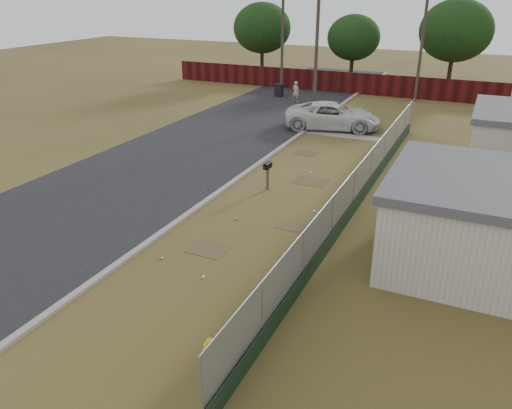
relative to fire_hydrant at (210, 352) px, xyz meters
The scene contains 12 objects.
ground 10.40m from the fire_hydrant, 102.31° to the left, with size 120.00×120.00×0.00m, color brown.
street 20.30m from the fire_hydrant, 116.24° to the left, with size 15.10×60.00×0.12m.
chainlink_fence 11.23m from the fire_hydrant, 85.37° to the left, with size 0.10×27.06×2.02m.
privacy_fence 36.11m from the fire_hydrant, 103.15° to the left, with size 30.00×0.12×1.80m, color #490F10.
utility_poles 31.67m from the fire_hydrant, 100.80° to the left, with size 12.60×8.24×9.00m.
horizon_trees 34.01m from the fire_hydrant, 92.34° to the left, with size 33.32×31.94×7.78m.
fire_hydrant is the anchor object (origin of this frame).
mailbox 11.81m from the fire_hydrant, 106.71° to the left, with size 0.24×0.58×1.33m.
pickup_truck 23.31m from the fire_hydrant, 99.46° to the left, with size 2.84×6.16×1.71m, color silver.
pedestrian 31.08m from the fire_hydrant, 106.80° to the left, with size 0.61×0.40×1.66m, color #BCAF8A.
trash_bin 33.25m from the fire_hydrant, 109.50° to the left, with size 0.70×0.75×1.05m.
scattered_litter 8.19m from the fire_hydrant, 107.66° to the left, with size 3.62×10.89×0.07m.
Camera 1 is at (7.36, -18.55, 8.64)m, focal length 35.00 mm.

